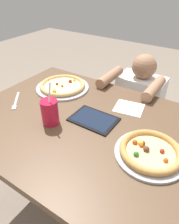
{
  "coord_description": "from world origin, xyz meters",
  "views": [
    {
      "loc": [
        0.52,
        -0.71,
        1.41
      ],
      "look_at": [
        0.02,
        0.05,
        0.78
      ],
      "focal_mm": 33.29,
      "sensor_mm": 36.0,
      "label": 1
    }
  ],
  "objects_px": {
    "pizza_near": "(150,152)",
    "diner_seated": "(137,111)",
    "fork": "(16,101)",
    "tablet": "(94,119)",
    "pizza_far": "(63,86)",
    "drink_cup_colored": "(50,112)"
  },
  "relations": [
    {
      "from": "pizza_far",
      "to": "tablet",
      "type": "distance_m",
      "value": 0.41
    },
    {
      "from": "diner_seated",
      "to": "pizza_near",
      "type": "bearing_deg",
      "value": -66.4
    },
    {
      "from": "pizza_near",
      "to": "diner_seated",
      "type": "xyz_separation_m",
      "value": [
        -0.33,
        0.76,
        -0.35
      ]
    },
    {
      "from": "drink_cup_colored",
      "to": "tablet",
      "type": "height_order",
      "value": "drink_cup_colored"
    },
    {
      "from": "pizza_far",
      "to": "fork",
      "type": "height_order",
      "value": "pizza_far"
    },
    {
      "from": "pizza_near",
      "to": "tablet",
      "type": "xyz_separation_m",
      "value": [
        -0.34,
        0.08,
        -0.01
      ]
    },
    {
      "from": "drink_cup_colored",
      "to": "fork",
      "type": "height_order",
      "value": "drink_cup_colored"
    },
    {
      "from": "pizza_far",
      "to": "drink_cup_colored",
      "type": "height_order",
      "value": "drink_cup_colored"
    },
    {
      "from": "tablet",
      "to": "diner_seated",
      "type": "bearing_deg",
      "value": 89.42
    },
    {
      "from": "fork",
      "to": "tablet",
      "type": "height_order",
      "value": "tablet"
    },
    {
      "from": "drink_cup_colored",
      "to": "tablet",
      "type": "xyz_separation_m",
      "value": [
        0.17,
        0.14,
        -0.06
      ]
    },
    {
      "from": "fork",
      "to": "diner_seated",
      "type": "distance_m",
      "value": 0.98
    },
    {
      "from": "pizza_far",
      "to": "drink_cup_colored",
      "type": "distance_m",
      "value": 0.38
    },
    {
      "from": "pizza_far",
      "to": "fork",
      "type": "xyz_separation_m",
      "value": [
        -0.13,
        -0.29,
        -0.02
      ]
    },
    {
      "from": "pizza_near",
      "to": "fork",
      "type": "height_order",
      "value": "pizza_near"
    },
    {
      "from": "pizza_near",
      "to": "drink_cup_colored",
      "type": "bearing_deg",
      "value": -173.07
    },
    {
      "from": "pizza_far",
      "to": "diner_seated",
      "type": "bearing_deg",
      "value": 52.67
    },
    {
      "from": "fork",
      "to": "diner_seated",
      "type": "height_order",
      "value": "diner_seated"
    },
    {
      "from": "pizza_far",
      "to": "tablet",
      "type": "height_order",
      "value": "pizza_far"
    },
    {
      "from": "pizza_near",
      "to": "diner_seated",
      "type": "distance_m",
      "value": 0.9
    },
    {
      "from": "tablet",
      "to": "diner_seated",
      "type": "height_order",
      "value": "diner_seated"
    },
    {
      "from": "tablet",
      "to": "fork",
      "type": "bearing_deg",
      "value": -168.26
    }
  ]
}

